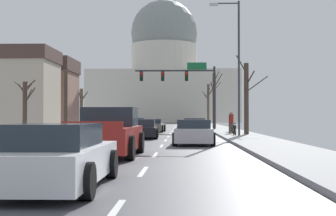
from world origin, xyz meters
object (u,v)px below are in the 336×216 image
object	(u,v)px
sedan_oncoming_00	(97,123)
street_lamp_right	(236,57)
sedan_near_02	(143,130)
pedestrian_00	(231,121)
bicycle_parked	(234,130)
sedan_near_01	(194,127)
pickup_truck_near_04	(107,134)
sedan_oncoming_01	(138,122)
sedan_near_05	(55,157)
pedestrian_01	(231,120)
sedan_near_00	(153,126)
signal_gantry	(185,81)
sedan_near_03	(194,133)

from	to	relation	value
sedan_oncoming_00	street_lamp_right	bearing A→B (deg)	-59.73
sedan_near_02	pedestrian_00	distance (m)	7.93
sedan_oncoming_00	bicycle_parked	world-z (taller)	sedan_oncoming_00
sedan_near_01	bicycle_parked	distance (m)	4.86
pickup_truck_near_04	sedan_oncoming_01	world-z (taller)	pickup_truck_near_04
sedan_near_05	street_lamp_right	bearing A→B (deg)	74.93
pedestrian_01	sedan_near_02	bearing A→B (deg)	-125.33
sedan_near_00	signal_gantry	bearing A→B (deg)	54.76
street_lamp_right	pedestrian_01	world-z (taller)	street_lamp_right
sedan_oncoming_00	signal_gantry	bearing A→B (deg)	-36.88
sedan_near_00	sedan_near_01	size ratio (longest dim) A/B	1.07
sedan_near_01	sedan_near_00	bearing A→B (deg)	119.97
sedan_oncoming_00	pedestrian_01	world-z (taller)	pedestrian_01
pickup_truck_near_04	bicycle_parked	size ratio (longest dim) A/B	2.96
sedan_oncoming_00	sedan_oncoming_01	size ratio (longest dim) A/B	1.01
pedestrian_00	street_lamp_right	bearing A→B (deg)	-91.19
street_lamp_right	sedan_near_02	distance (m)	7.77
signal_gantry	pickup_truck_near_04	bearing A→B (deg)	-95.55
sedan_near_00	sedan_near_02	size ratio (longest dim) A/B	1.01
signal_gantry	street_lamp_right	bearing A→B (deg)	-78.00
sedan_oncoming_01	pedestrian_00	distance (m)	32.48
pedestrian_01	pedestrian_00	bearing A→B (deg)	-96.27
sedan_near_05	pedestrian_01	bearing A→B (deg)	77.83
sedan_near_01	sedan_near_02	xyz separation A→B (m)	(-3.42, -6.24, -0.03)
sedan_near_00	pickup_truck_near_04	world-z (taller)	pickup_truck_near_04
pickup_truck_near_04	pedestrian_00	xyz separation A→B (m)	(6.22, 18.46, 0.26)
sedan_near_02	bicycle_parked	distance (m)	6.42
sedan_near_05	pickup_truck_near_04	bearing A→B (deg)	91.32
signal_gantry	sedan_near_05	distance (m)	37.71
sedan_near_00	pickup_truck_near_04	bearing A→B (deg)	-90.01
bicycle_parked	pedestrian_01	bearing A→B (deg)	85.76
sedan_near_00	bicycle_parked	world-z (taller)	sedan_near_00
sedan_near_00	pickup_truck_near_04	xyz separation A→B (m)	(-0.00, -25.78, 0.21)
sedan_oncoming_01	bicycle_parked	distance (m)	35.22
sedan_near_02	sedan_near_03	xyz separation A→B (m)	(3.11, -6.62, 0.03)
sedan_oncoming_01	bicycle_parked	xyz separation A→B (m)	(9.80, -33.83, -0.06)
street_lamp_right	sedan_near_03	xyz separation A→B (m)	(-2.92, -7.86, -4.70)
sedan_near_01	sedan_oncoming_01	size ratio (longest dim) A/B	0.98
sedan_near_02	pedestrian_01	world-z (taller)	pedestrian_01
sedan_oncoming_01	pedestrian_01	world-z (taller)	pedestrian_01
pedestrian_01	sedan_near_05	bearing A→B (deg)	-102.17
street_lamp_right	pickup_truck_near_04	size ratio (longest dim) A/B	1.70
pedestrian_01	bicycle_parked	distance (m)	7.16
signal_gantry	sedan_oncoming_01	xyz separation A→B (m)	(-6.55, 19.52, -4.31)
pedestrian_00	sedan_near_02	bearing A→B (deg)	-140.51
bicycle_parked	signal_gantry	bearing A→B (deg)	102.81
street_lamp_right	pedestrian_01	bearing A→B (deg)	86.12
signal_gantry	bicycle_parked	distance (m)	15.30
sedan_near_01	bicycle_parked	xyz separation A→B (m)	(2.63, -4.09, -0.10)
street_lamp_right	sedan_near_03	world-z (taller)	street_lamp_right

